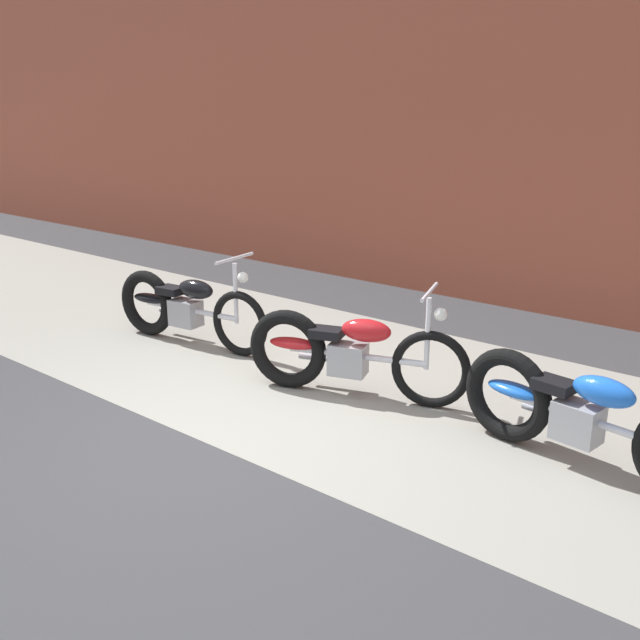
# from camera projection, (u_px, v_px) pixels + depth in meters

# --- Properties ---
(ground_plane) EXTENTS (80.00, 80.00, 0.00)m
(ground_plane) POSITION_uv_depth(u_px,v_px,m) (205.00, 443.00, 5.42)
(ground_plane) COLOR #38383A
(sidewalk_slab) EXTENTS (36.00, 3.50, 0.01)m
(sidewalk_slab) POSITION_uv_depth(u_px,v_px,m) (344.00, 377.00, 6.71)
(sidewalk_slab) COLOR gray
(sidewalk_slab) RESTS_ON ground
(brick_building_wall) EXTENTS (36.00, 0.50, 6.13)m
(brick_building_wall) POSITION_uv_depth(u_px,v_px,m) (524.00, 51.00, 8.37)
(brick_building_wall) COLOR brown
(brick_building_wall) RESTS_ON ground
(motorcycle_black) EXTENTS (2.00, 0.58, 1.03)m
(motorcycle_black) POSITION_uv_depth(u_px,v_px,m) (180.00, 306.00, 7.59)
(motorcycle_black) COLOR black
(motorcycle_black) RESTS_ON ground
(motorcycle_red) EXTENTS (1.93, 0.87, 1.03)m
(motorcycle_red) POSITION_uv_depth(u_px,v_px,m) (340.00, 352.00, 6.21)
(motorcycle_red) COLOR black
(motorcycle_red) RESTS_ON ground
(motorcycle_blue) EXTENTS (2.00, 0.64, 1.03)m
(motorcycle_blue) POSITION_uv_depth(u_px,v_px,m) (568.00, 411.00, 5.02)
(motorcycle_blue) COLOR black
(motorcycle_blue) RESTS_ON ground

